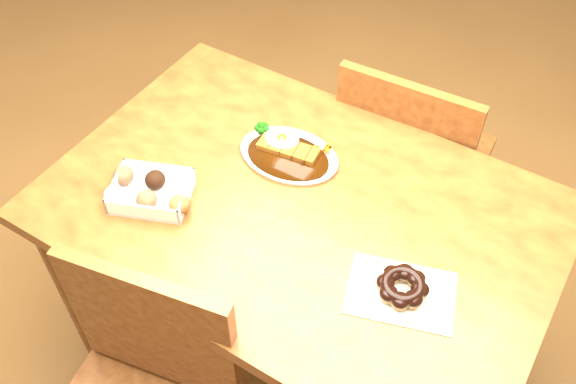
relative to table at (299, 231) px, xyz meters
The scene contains 6 objects.
ground 0.65m from the table, ahead, with size 6.00×6.00×0.00m, color brown.
table is the anchor object (origin of this frame).
chair_far 0.57m from the table, 81.66° to the left, with size 0.44×0.44×0.87m.
katsu_curry_plate 0.20m from the table, 131.37° to the left, with size 0.27×0.20×0.05m.
donut_box 0.38m from the table, 152.05° to the right, with size 0.22×0.20×0.05m.
pon_de_ring 0.35m from the table, 17.07° to the right, with size 0.26×0.22×0.04m.
Camera 1 is at (0.50, -0.85, 1.91)m, focal length 40.00 mm.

